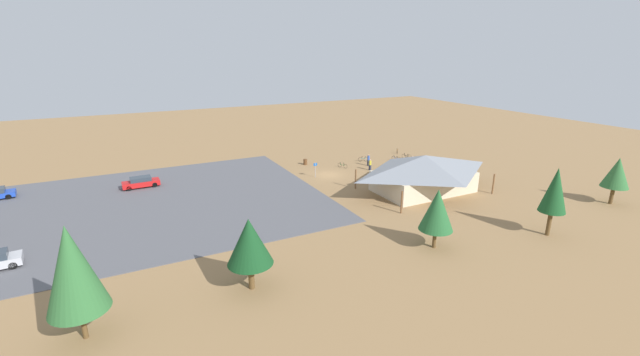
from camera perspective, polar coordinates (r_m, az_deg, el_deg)
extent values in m
plane|color=#937047|center=(60.22, 1.25, 0.44)|extent=(160.00, 160.00, 0.00)
cube|color=#56565B|center=(52.64, -24.40, -3.67)|extent=(43.59, 31.75, 0.05)
cube|color=beige|center=(54.61, 14.11, -0.46)|extent=(11.97, 7.17, 2.61)
pyramid|color=gray|center=(53.95, 14.30, 1.95)|extent=(14.89, 10.10, 2.16)
cylinder|color=brown|center=(62.74, 16.25, 1.67)|extent=(0.20, 0.20, 2.61)
cylinder|color=brown|center=(54.12, 4.96, -0.14)|extent=(0.20, 0.20, 2.61)
cylinder|color=brown|center=(56.45, 22.88, -0.74)|extent=(0.20, 0.20, 2.61)
cylinder|color=brown|center=(46.68, 11.24, -3.31)|extent=(0.20, 0.20, 2.61)
cylinder|color=brown|center=(65.53, -2.05, 2.25)|extent=(0.60, 0.60, 0.90)
cylinder|color=#99999E|center=(58.77, -0.66, 1.13)|extent=(0.08, 0.08, 2.20)
cube|color=#1959B2|center=(58.55, -0.66, 1.89)|extent=(0.56, 0.04, 0.40)
cylinder|color=brown|center=(46.36, 29.15, -5.49)|extent=(0.40, 0.40, 2.51)
cone|color=#194C23|center=(45.26, 29.79, -1.44)|extent=(2.50, 2.50, 4.42)
cylinder|color=brown|center=(31.22, -29.94, -17.06)|extent=(0.32, 0.32, 2.10)
cone|color=#2D6633|center=(29.36, -31.09, -10.70)|extent=(3.63, 3.63, 5.66)
cylinder|color=brown|center=(39.69, 15.58, -8.05)|extent=(0.34, 0.34, 1.82)
cone|color=#235B2D|center=(38.59, 15.91, -4.24)|extent=(3.11, 3.11, 3.85)
cylinder|color=brown|center=(32.60, -9.50, -13.20)|extent=(0.46, 0.46, 2.14)
cone|color=#14421E|center=(31.24, -9.76, -8.65)|extent=(3.48, 3.48, 3.61)
cylinder|color=brown|center=(59.68, 35.40, -1.97)|extent=(0.42, 0.42, 2.10)
cone|color=#2D6633|center=(58.97, 35.87, 0.61)|extent=(2.95, 2.95, 3.53)
torus|color=black|center=(64.89, 11.32, 1.64)|extent=(0.20, 0.63, 0.64)
torus|color=black|center=(64.32, 12.03, 1.46)|extent=(0.20, 0.63, 0.64)
cylinder|color=#1E7F38|center=(64.57, 11.68, 1.64)|extent=(0.26, 0.90, 0.04)
cylinder|color=#1E7F38|center=(64.66, 11.56, 1.74)|extent=(0.04, 0.04, 0.37)
cube|color=black|center=(64.61, 11.57, 1.90)|extent=(0.13, 0.21, 0.05)
cylinder|color=#1E7F38|center=(64.32, 11.97, 1.65)|extent=(0.04, 0.04, 0.41)
cylinder|color=black|center=(64.27, 11.98, 1.82)|extent=(0.47, 0.15, 0.03)
torus|color=black|center=(67.70, 5.59, 2.59)|extent=(0.70, 0.24, 0.72)
torus|color=black|center=(67.98, 6.37, 2.62)|extent=(0.70, 0.24, 0.72)
cylinder|color=#197A7F|center=(67.81, 5.98, 2.70)|extent=(0.87, 0.28, 0.04)
cylinder|color=#197A7F|center=(67.73, 5.85, 2.78)|extent=(0.04, 0.04, 0.43)
cube|color=black|center=(67.68, 5.85, 2.95)|extent=(0.21, 0.13, 0.05)
cylinder|color=#197A7F|center=(67.89, 6.30, 2.79)|extent=(0.04, 0.04, 0.43)
cylinder|color=black|center=(67.84, 6.31, 2.97)|extent=(0.17, 0.47, 0.03)
torus|color=black|center=(66.41, 18.29, 1.46)|extent=(0.65, 0.14, 0.66)
torus|color=black|center=(65.57, 17.74, 1.31)|extent=(0.65, 0.14, 0.66)
cylinder|color=yellow|center=(65.96, 18.03, 1.48)|extent=(0.97, 0.19, 0.04)
cylinder|color=yellow|center=(66.09, 18.13, 1.57)|extent=(0.04, 0.04, 0.38)
cube|color=black|center=(66.04, 18.15, 1.73)|extent=(0.21, 0.11, 0.05)
cylinder|color=yellow|center=(65.60, 17.82, 1.51)|extent=(0.04, 0.04, 0.44)
cylinder|color=black|center=(65.54, 17.83, 1.70)|extent=(0.11, 0.48, 0.03)
torus|color=black|center=(66.14, 16.70, 1.58)|extent=(0.74, 0.08, 0.74)
torus|color=black|center=(65.48, 16.00, 1.49)|extent=(0.74, 0.08, 0.74)
cylinder|color=#722D9E|center=(65.77, 16.36, 1.64)|extent=(0.97, 0.09, 0.04)
cylinder|color=#722D9E|center=(65.88, 16.49, 1.71)|extent=(0.04, 0.04, 0.38)
cube|color=black|center=(65.83, 16.50, 1.87)|extent=(0.20, 0.09, 0.05)
cylinder|color=#722D9E|center=(65.49, 16.08, 1.68)|extent=(0.04, 0.04, 0.43)
cylinder|color=black|center=(65.43, 16.10, 1.86)|extent=(0.06, 0.48, 0.03)
torus|color=black|center=(68.70, 11.75, 2.49)|extent=(0.56, 0.41, 0.65)
torus|color=black|center=(69.62, 11.98, 2.68)|extent=(0.56, 0.41, 0.65)
cylinder|color=silver|center=(69.13, 11.87, 2.67)|extent=(0.76, 0.56, 0.04)
cylinder|color=silver|center=(68.95, 11.83, 2.70)|extent=(0.04, 0.04, 0.37)
cube|color=black|center=(68.90, 11.84, 2.85)|extent=(0.21, 0.18, 0.05)
cylinder|color=silver|center=(69.48, 11.97, 2.82)|extent=(0.04, 0.04, 0.41)
cylinder|color=black|center=(69.43, 11.98, 2.99)|extent=(0.31, 0.41, 0.03)
torus|color=black|center=(68.36, 17.51, 2.01)|extent=(0.69, 0.32, 0.73)
torus|color=black|center=(67.96, 16.65, 2.00)|extent=(0.69, 0.32, 0.73)
cylinder|color=red|center=(68.13, 17.09, 2.10)|extent=(0.94, 0.42, 0.04)
cylinder|color=red|center=(68.18, 17.25, 2.18)|extent=(0.04, 0.04, 0.43)
cube|color=black|center=(68.12, 17.27, 2.35)|extent=(0.22, 0.15, 0.05)
cylinder|color=red|center=(67.94, 16.76, 2.20)|extent=(0.04, 0.04, 0.50)
cylinder|color=black|center=(67.88, 16.78, 2.41)|extent=(0.21, 0.46, 0.03)
torus|color=black|center=(63.15, 12.78, 1.13)|extent=(0.35, 0.62, 0.68)
torus|color=black|center=(62.81, 13.57, 0.99)|extent=(0.35, 0.62, 0.68)
cylinder|color=#B7B7BC|center=(62.95, 13.18, 1.16)|extent=(0.43, 0.79, 0.04)
cylinder|color=#B7B7BC|center=(62.99, 13.04, 1.26)|extent=(0.04, 0.04, 0.39)
cube|color=black|center=(62.93, 13.06, 1.43)|extent=(0.16, 0.21, 0.05)
cylinder|color=#B7B7BC|center=(62.79, 13.51, 1.19)|extent=(0.04, 0.04, 0.43)
cylinder|color=black|center=(62.73, 13.52, 1.38)|extent=(0.44, 0.25, 0.03)
torus|color=black|center=(68.67, 10.82, 2.57)|extent=(0.24, 0.71, 0.72)
torus|color=black|center=(69.24, 10.15, 2.73)|extent=(0.24, 0.71, 0.72)
cylinder|color=#2347B7|center=(68.92, 10.49, 2.75)|extent=(0.29, 0.91, 0.04)
cylinder|color=#2347B7|center=(68.80, 10.62, 2.78)|extent=(0.04, 0.04, 0.40)
cube|color=black|center=(68.75, 10.63, 2.94)|extent=(0.13, 0.21, 0.05)
cylinder|color=#2347B7|center=(69.13, 10.23, 2.89)|extent=(0.04, 0.04, 0.43)
cylinder|color=black|center=(69.08, 10.24, 3.06)|extent=(0.47, 0.16, 0.03)
torus|color=black|center=(70.67, 12.29, 2.89)|extent=(0.42, 0.61, 0.70)
torus|color=black|center=(70.96, 11.53, 3.00)|extent=(0.42, 0.61, 0.70)
cylinder|color=black|center=(70.78, 11.91, 3.03)|extent=(0.52, 0.77, 0.04)
cylinder|color=black|center=(70.71, 12.05, 3.08)|extent=(0.04, 0.04, 0.40)
cube|color=black|center=(70.67, 12.06, 3.24)|extent=(0.18, 0.21, 0.05)
cylinder|color=black|center=(70.87, 11.62, 3.18)|extent=(0.04, 0.04, 0.50)
cylinder|color=black|center=(70.81, 11.63, 3.38)|extent=(0.42, 0.29, 0.03)
torus|color=black|center=(74.53, 10.63, 3.75)|extent=(0.47, 0.62, 0.74)
torus|color=black|center=(73.46, 10.65, 3.55)|extent=(0.47, 0.62, 0.74)
cylinder|color=orange|center=(73.97, 10.64, 3.74)|extent=(0.62, 0.84, 0.04)
cylinder|color=orange|center=(74.14, 10.64, 3.85)|extent=(0.04, 0.04, 0.44)
cube|color=black|center=(74.09, 10.65, 4.02)|extent=(0.18, 0.21, 0.05)
cylinder|color=orange|center=(73.51, 10.66, 3.76)|extent=(0.04, 0.04, 0.49)
cylinder|color=black|center=(73.46, 10.67, 3.94)|extent=(0.41, 0.31, 0.03)
torus|color=black|center=(63.59, 3.54, 1.64)|extent=(0.32, 0.62, 0.67)
torus|color=black|center=(64.18, 2.74, 1.80)|extent=(0.32, 0.62, 0.67)
cylinder|color=#1E7F38|center=(63.86, 3.14, 1.82)|extent=(0.46, 0.92, 0.04)
cylinder|color=#1E7F38|center=(63.72, 3.29, 1.88)|extent=(0.04, 0.04, 0.43)
cube|color=black|center=(63.67, 3.29, 2.07)|extent=(0.16, 0.21, 0.05)
cylinder|color=#1E7F38|center=(64.06, 2.82, 1.97)|extent=(0.04, 0.04, 0.42)
cylinder|color=black|center=(64.01, 2.83, 2.15)|extent=(0.45, 0.24, 0.03)
torus|color=black|center=(67.29, 19.40, 1.56)|extent=(0.34, 0.63, 0.69)
torus|color=black|center=(66.39, 19.68, 1.33)|extent=(0.34, 0.63, 0.69)
cylinder|color=#197A7F|center=(66.81, 19.55, 1.54)|extent=(0.44, 0.84, 0.04)
cylinder|color=#197A7F|center=(66.95, 19.51, 1.65)|extent=(0.04, 0.04, 0.40)
cube|color=black|center=(66.90, 19.52, 1.82)|extent=(0.16, 0.21, 0.05)
cylinder|color=#197A7F|center=(66.42, 19.67, 1.54)|extent=(0.04, 0.04, 0.45)
cylinder|color=black|center=(66.37, 19.69, 1.73)|extent=(0.45, 0.24, 0.03)
cylinder|color=black|center=(63.04, -37.19, -2.07)|extent=(0.66, 0.27, 0.64)
cylinder|color=black|center=(64.64, -37.09, -1.64)|extent=(0.66, 0.27, 0.64)
cube|color=red|center=(59.38, -23.54, -0.68)|extent=(4.66, 1.84, 0.67)
cube|color=#2D3842|center=(59.21, -23.61, -0.12)|extent=(2.62, 1.58, 0.54)
cylinder|color=black|center=(58.64, -24.95, -1.32)|extent=(0.65, 0.24, 0.64)
cylinder|color=black|center=(60.07, -25.06, -0.91)|extent=(0.65, 0.24, 0.64)
cylinder|color=black|center=(58.86, -21.92, -0.88)|extent=(0.65, 0.24, 0.64)
cylinder|color=black|center=(60.28, -22.11, -0.48)|extent=(0.65, 0.24, 0.64)
cylinder|color=black|center=(43.28, -36.79, -9.68)|extent=(0.66, 0.27, 0.64)
cylinder|color=black|center=(44.71, -36.67, -8.85)|extent=(0.66, 0.27, 0.64)
cube|color=#2D3347|center=(66.06, 12.61, 1.92)|extent=(0.35, 0.28, 0.83)
cylinder|color=red|center=(65.87, 12.65, 2.53)|extent=(0.36, 0.36, 0.63)
sphere|color=tan|center=(65.76, 12.68, 2.90)|extent=(0.24, 0.24, 0.24)
cube|color=#2D3347|center=(62.98, 6.94, 1.46)|extent=(0.30, 0.36, 0.81)
cylinder|color=yellow|center=(62.78, 6.96, 2.10)|extent=(0.36, 0.36, 0.66)
sphere|color=tan|center=(62.67, 6.98, 2.50)|extent=(0.24, 0.24, 0.24)
cube|color=#2D3347|center=(65.37, 6.71, 2.10)|extent=(0.31, 0.37, 0.90)
cylinder|color=blue|center=(65.16, 6.73, 2.77)|extent=(0.36, 0.36, 0.69)
sphere|color=tan|center=(65.05, 6.75, 3.17)|extent=(0.24, 0.24, 0.24)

